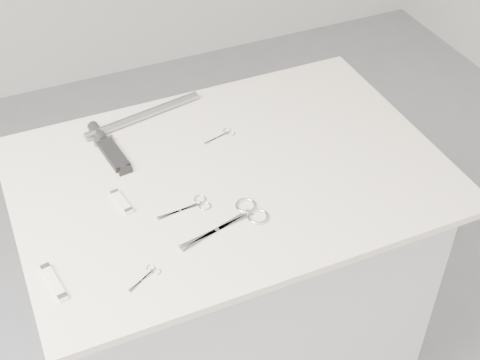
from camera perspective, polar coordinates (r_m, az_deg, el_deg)
name	(u,v)px	position (r m, az deg, el deg)	size (l,w,h in m)	color
plinth	(232,298)	(1.91, -0.73, -10.05)	(0.90, 0.60, 0.90)	#B8B8B6
display_board	(230,175)	(1.58, -0.87, 0.47)	(1.00, 0.70, 0.02)	beige
large_shears	(240,218)	(1.45, -0.03, -3.23)	(0.21, 0.10, 0.01)	silver
embroidery_scissors_a	(193,206)	(1.48, -4.04, -2.24)	(0.12, 0.05, 0.00)	silver
embroidery_scissors_b	(223,135)	(1.68, -1.48, 3.85)	(0.09, 0.04, 0.00)	silver
tiny_scissors	(147,276)	(1.35, -7.93, -8.09)	(0.08, 0.06, 0.00)	silver
sheathed_knife	(106,145)	(1.67, -11.34, 2.95)	(0.05, 0.20, 0.02)	black
pocket_knife_a	(54,282)	(1.37, -15.60, -8.38)	(0.04, 0.10, 0.01)	silver
pocket_knife_b	(122,202)	(1.51, -10.07, -1.86)	(0.03, 0.08, 0.01)	silver
metal_rail	(143,115)	(1.75, -8.29, 5.48)	(0.02, 0.02, 0.32)	gray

